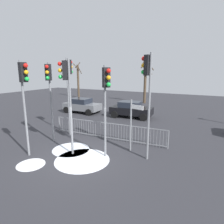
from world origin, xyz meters
The scene contains 16 objects.
ground_plane centered at (0.00, 0.00, 0.00)m, with size 60.00×60.00×0.00m, color #2D2D33.
traffic_light_foreground_left centered at (1.26, 0.68, 3.27)m, with size 0.49×0.44×4.47m.
traffic_light_mid_left centered at (-0.62, 0.13, 3.50)m, with size 0.52×0.41×4.78m.
traffic_light_rear_right centered at (-2.62, 0.96, 3.43)m, with size 0.43×0.51×4.68m.
traffic_light_mid_right centered at (-2.21, -0.99, 3.44)m, with size 0.57×0.34×4.70m.
traffic_light_foreground_right centered at (-2.61, 2.66, 3.65)m, with size 0.33×0.57×5.00m.
traffic_light_rear_left centered at (2.96, 1.50, 3.66)m, with size 0.54×0.38×5.01m.
direction_sign_post centered at (2.05, 1.98, 1.57)m, with size 0.77×0.26×2.78m.
pedestrian_guard_railing centered at (-0.01, 2.93, 0.55)m, with size 7.54×0.47×1.07m.
car_black_far centered at (-0.85, 8.98, 0.77)m, with size 3.93×2.19×1.47m.
car_grey_trailing centered at (-6.09, 8.50, 0.77)m, with size 3.84×2.01×1.47m.
bare_tree_left centered at (-2.25, 17.18, 2.81)m, with size 1.59×1.76×5.82m.
bare_tree_centre centered at (-13.41, 17.45, 2.75)m, with size 1.08×1.23×5.57m.
snow_patch_kerb centered at (-1.42, -1.64, 0.01)m, with size 1.27×1.27×0.01m, color white.
snow_patch_island centered at (-0.92, 0.57, 0.01)m, with size 2.00×2.00×0.01m, color silver.
snow_patch_verge centered at (0.38, -0.14, 0.01)m, with size 2.64×2.64×0.01m, color white.
Camera 1 is at (5.60, -6.93, 4.21)m, focal length 30.40 mm.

